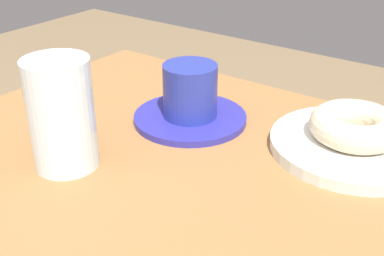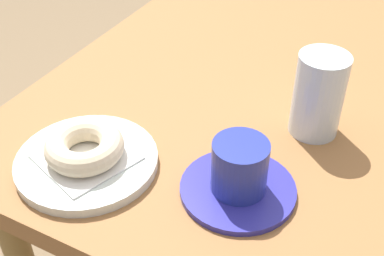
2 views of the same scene
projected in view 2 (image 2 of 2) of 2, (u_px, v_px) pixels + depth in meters
table at (291, 74)px, 1.06m from camera, size 1.26×0.71×0.77m
plate_sugar_ring at (87, 161)px, 0.70m from camera, size 0.20×0.20×0.01m
napkin_sugar_ring at (86, 157)px, 0.70m from camera, size 0.15×0.15×0.00m
donut_sugar_ring at (84, 147)px, 0.69m from camera, size 0.11×0.11×0.03m
water_glass at (319, 95)px, 0.73m from camera, size 0.07×0.07×0.13m
coffee_cup at (239, 174)px, 0.65m from camera, size 0.15×0.15×0.08m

